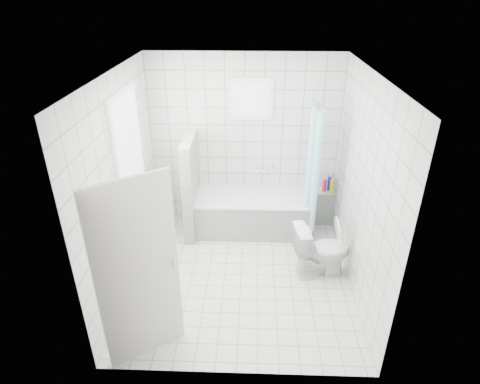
{
  "coord_description": "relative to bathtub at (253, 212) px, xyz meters",
  "views": [
    {
      "loc": [
        0.13,
        -4.17,
        3.43
      ],
      "look_at": [
        -0.03,
        0.35,
        1.05
      ],
      "focal_mm": 30.0,
      "sensor_mm": 36.0,
      "label": 1
    }
  ],
  "objects": [
    {
      "name": "window_sill",
      "position": [
        -1.46,
        -0.83,
        0.57
      ],
      "size": [
        0.18,
        1.02,
        0.08
      ],
      "primitive_type": "cube",
      "color": "white",
      "rests_on": "wall_left"
    },
    {
      "name": "wall_back",
      "position": [
        -0.15,
        0.37,
        1.01
      ],
      "size": [
        2.8,
        0.02,
        2.6
      ],
      "primitive_type": "cube",
      "color": "white",
      "rests_on": "ground"
    },
    {
      "name": "wall_front",
      "position": [
        -0.15,
        -2.62,
        1.01
      ],
      "size": [
        2.8,
        0.02,
        2.6
      ],
      "primitive_type": "cube",
      "color": "white",
      "rests_on": "ground"
    },
    {
      "name": "window_back",
      "position": [
        -0.05,
        0.33,
        1.66
      ],
      "size": [
        0.5,
        0.01,
        0.5
      ],
      "primitive_type": "cube",
      "color": "white",
      "rests_on": "wall_back"
    },
    {
      "name": "curtain_rod",
      "position": [
        0.8,
        -0.03,
        1.71
      ],
      "size": [
        0.02,
        0.8,
        0.02
      ],
      "primitive_type": "cylinder",
      "rotation": [
        1.57,
        0.0,
        0.0
      ],
      "color": "silver",
      "rests_on": "wall_back"
    },
    {
      "name": "wall_left",
      "position": [
        -1.55,
        -1.13,
        1.01
      ],
      "size": [
        0.02,
        3.0,
        2.6
      ],
      "primitive_type": "cube",
      "color": "white",
      "rests_on": "ground"
    },
    {
      "name": "ceiling",
      "position": [
        -0.15,
        -1.13,
        2.31
      ],
      "size": [
        3.0,
        3.0,
        0.0
      ],
      "primitive_type": "plane",
      "rotation": [
        3.14,
        0.0,
        0.0
      ],
      "color": "white",
      "rests_on": "ground"
    },
    {
      "name": "wall_right",
      "position": [
        1.25,
        -1.13,
        1.01
      ],
      "size": [
        0.02,
        3.0,
        2.6
      ],
      "primitive_type": "cube",
      "color": "white",
      "rests_on": "ground"
    },
    {
      "name": "ledge_bottles",
      "position": [
        1.16,
        0.24,
        0.37
      ],
      "size": [
        0.16,
        0.19,
        0.23
      ],
      "color": "yellow",
      "rests_on": "tiled_ledge"
    },
    {
      "name": "toilet",
      "position": [
        0.88,
        -1.06,
        0.08
      ],
      "size": [
        0.79,
        0.53,
        0.74
      ],
      "primitive_type": "imported",
      "rotation": [
        0.0,
        0.0,
        1.74
      ],
      "color": "white",
      "rests_on": "ground"
    },
    {
      "name": "shower_curtain",
      "position": [
        0.8,
        -0.16,
        0.81
      ],
      "size": [
        0.14,
        0.48,
        1.78
      ],
      "primitive_type": null,
      "color": "#51EAEF",
      "rests_on": "curtain_rod"
    },
    {
      "name": "bathtub",
      "position": [
        0.0,
        0.0,
        0.0
      ],
      "size": [
        1.72,
        0.77,
        0.58
      ],
      "color": "white",
      "rests_on": "ground"
    },
    {
      "name": "window_left",
      "position": [
        -1.5,
        -0.83,
        1.31
      ],
      "size": [
        0.01,
        0.9,
        1.4
      ],
      "primitive_type": "cube",
      "color": "white",
      "rests_on": "wall_left"
    },
    {
      "name": "tub_faucet",
      "position": [
        0.1,
        0.33,
        0.56
      ],
      "size": [
        0.18,
        0.06,
        0.06
      ],
      "primitive_type": "cube",
      "color": "silver",
      "rests_on": "wall_back"
    },
    {
      "name": "sill_bottles",
      "position": [
        -1.45,
        -0.87,
        0.74
      ],
      "size": [
        0.19,
        0.83,
        0.32
      ],
      "color": "#308EDB",
      "rests_on": "window_sill"
    },
    {
      "name": "partition_wall",
      "position": [
        -0.93,
        -0.05,
        0.46
      ],
      "size": [
        0.15,
        0.85,
        1.5
      ],
      "primitive_type": "cube",
      "color": "white",
      "rests_on": "ground"
    },
    {
      "name": "door",
      "position": [
        -1.07,
        -2.37,
        0.71
      ],
      "size": [
        0.67,
        0.5,
        2.0
      ],
      "primitive_type": "cube",
      "rotation": [
        0.0,
        0.0,
        -0.95
      ],
      "color": "silver",
      "rests_on": "ground"
    },
    {
      "name": "tiled_ledge",
      "position": [
        1.12,
        0.25,
        -0.02
      ],
      "size": [
        0.4,
        0.24,
        0.55
      ],
      "primitive_type": "cube",
      "color": "white",
      "rests_on": "ground"
    },
    {
      "name": "ground",
      "position": [
        -0.15,
        -1.13,
        -0.29
      ],
      "size": [
        3.0,
        3.0,
        0.0
      ],
      "primitive_type": "plane",
      "color": "white",
      "rests_on": "ground"
    }
  ]
}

